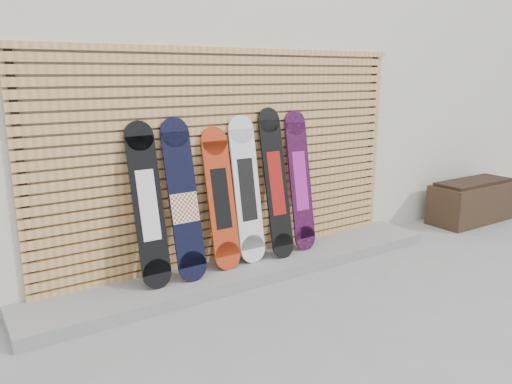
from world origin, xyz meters
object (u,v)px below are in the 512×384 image
snowboard_0 (148,205)px  snowboard_3 (247,190)px  planter_box (472,201)px  snowboard_4 (276,183)px  snowboard_2 (221,199)px  snowboard_5 (300,181)px  snowboard_1 (184,201)px

snowboard_0 → snowboard_3: bearing=1.6°
planter_box → snowboard_4: (-3.26, 0.19, 0.62)m
snowboard_0 → snowboard_4: size_ratio=0.96×
snowboard_2 → snowboard_0: bearing=-178.7°
planter_box → snowboard_2: size_ratio=0.92×
planter_box → snowboard_3: bearing=176.5°
planter_box → snowboard_5: snowboard_5 is taller
snowboard_3 → snowboard_5: snowboard_5 is taller
snowboard_2 → snowboard_3: size_ratio=0.93×
planter_box → snowboard_4: size_ratio=0.83×
snowboard_1 → snowboard_3: size_ratio=1.01×
planter_box → snowboard_4: bearing=176.7°
planter_box → snowboard_0: snowboard_0 is taller
snowboard_2 → snowboard_3: bearing=2.4°
snowboard_5 → planter_box: bearing=-4.4°
snowboard_0 → snowboard_4: (1.43, -0.00, 0.03)m
snowboard_0 → snowboard_5: 1.78m
snowboard_0 → snowboard_1: size_ratio=0.99×
snowboard_0 → planter_box: bearing=-2.3°
snowboard_1 → snowboard_2: size_ratio=1.08×
snowboard_4 → snowboard_2: bearing=178.3°
snowboard_4 → snowboard_5: snowboard_4 is taller
snowboard_0 → snowboard_1: snowboard_1 is taller
planter_box → snowboard_3: (-3.61, 0.22, 0.59)m
snowboard_0 → snowboard_1: (0.35, -0.02, -0.00)m
snowboard_4 → snowboard_5: 0.35m
snowboard_2 → snowboard_4: (0.66, -0.02, 0.08)m
snowboard_0 → snowboard_1: bearing=-2.8°
snowboard_5 → snowboard_2: bearing=-179.2°
snowboard_3 → snowboard_4: size_ratio=0.96×
snowboard_2 → snowboard_5: bearing=0.8°
snowboard_0 → snowboard_4: bearing=-0.1°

